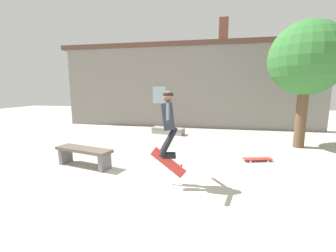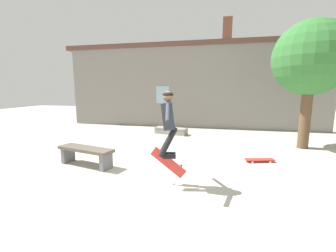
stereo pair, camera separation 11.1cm
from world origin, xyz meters
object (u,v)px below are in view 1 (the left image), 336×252
(park_bench, at_px, (84,153))
(skater, at_px, (168,119))
(skateboard_flipping, at_px, (168,162))
(skate_ledge, at_px, (168,131))
(skateboard_resting, at_px, (257,159))
(tree_right, at_px, (307,59))

(park_bench, xyz_separation_m, skater, (2.39, -0.71, 1.07))
(skateboard_flipping, bearing_deg, park_bench, 164.62)
(skate_ledge, distance_m, skater, 5.62)
(skate_ledge, bearing_deg, skateboard_resting, -32.58)
(tree_right, relative_size, park_bench, 2.54)
(skater, relative_size, skateboard_flipping, 1.72)
(skateboard_flipping, relative_size, skateboard_resting, 0.95)
(park_bench, bearing_deg, skate_ledge, 87.74)
(skater, height_order, skateboard_flipping, skater)
(skate_ledge, relative_size, skateboard_flipping, 1.93)
(skateboard_resting, bearing_deg, park_bench, 1.09)
(skater, xyz_separation_m, skateboard_flipping, (-0.01, 0.05, -0.94))
(skate_ledge, height_order, skateboard_flipping, skateboard_flipping)
(skater, distance_m, skateboard_resting, 3.29)
(park_bench, relative_size, skateboard_resting, 1.99)
(tree_right, bearing_deg, skateboard_resting, -131.31)
(tree_right, relative_size, skate_ledge, 2.77)
(skateboard_resting, bearing_deg, skateboard_flipping, 27.51)
(park_bench, distance_m, skater, 2.72)
(park_bench, bearing_deg, skater, -3.04)
(park_bench, xyz_separation_m, skateboard_resting, (4.56, 1.36, -0.29))
(tree_right, bearing_deg, park_bench, -152.26)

